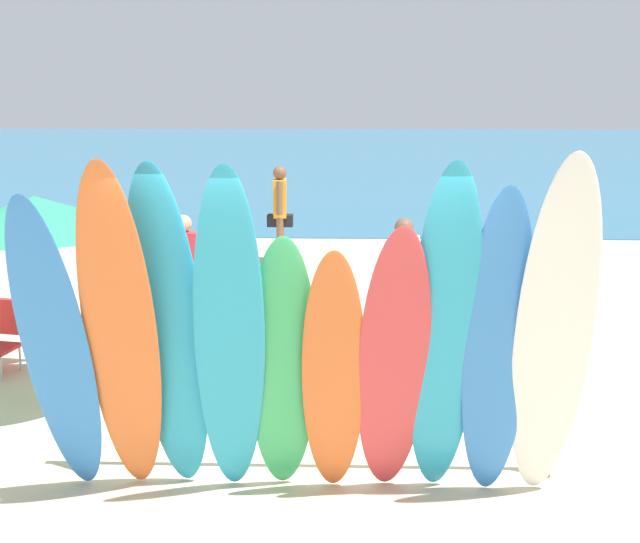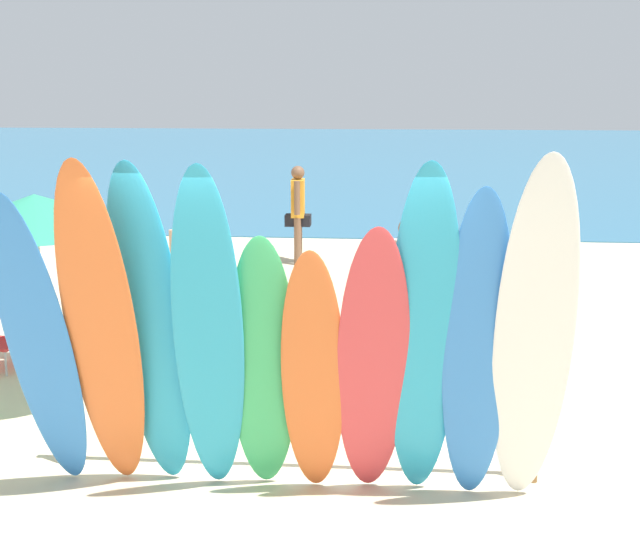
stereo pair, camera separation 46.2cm
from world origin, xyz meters
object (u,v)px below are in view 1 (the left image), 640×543
Objects in this scene: surfboard_blue_8 at (497,349)px; surfboard_rack at (310,407)px; surfboard_teal_2 at (169,334)px; beach_chair_blue at (1,332)px; surfboard_red_6 at (394,365)px; surfboard_teal_7 at (444,337)px; surfboard_orange_5 at (334,376)px; surfboard_teal_3 at (230,340)px; beachgoer_photographing at (185,267)px; surfboard_white_9 at (554,337)px; beachgoer_by_water at (280,208)px; beachgoer_near_rack at (403,277)px; surfboard_green_4 at (283,368)px; surfboard_blue_0 at (57,352)px; beach_umbrella at (35,214)px; surfboard_orange_1 at (121,338)px.

surfboard_rack is at bearing 160.92° from surfboard_blue_8.
beach_chair_blue is at bearing 135.47° from surfboard_teal_2.
surfboard_blue_8 is at bearing -21.32° from beach_chair_blue.
surfboard_red_6 is 0.42m from surfboard_teal_7.
surfboard_orange_5 reaches higher than beach_chair_blue.
surfboard_teal_3 is 1.01× the size of surfboard_teal_7.
beach_chair_blue is at bearing 46.22° from beachgoer_photographing.
surfboard_white_9 reaches higher than beachgoer_by_water.
surfboard_teal_2 reaches higher than beach_chair_blue.
surfboard_teal_3 is 0.81m from surfboard_orange_5.
beachgoer_photographing is at bearing 112.52° from surfboard_orange_5.
beachgoer_near_rack reaches higher than beachgoer_photographing.
surfboard_green_4 is (0.83, 0.03, -0.26)m from surfboard_teal_2.
surfboard_blue_0 reaches higher than beach_umbrella.
surfboard_teal_7 reaches higher than beachgoer_near_rack.
beach_chair_blue is (-3.49, 2.51, -0.15)m from surfboard_rack.
surfboard_orange_5 is 0.74× the size of surfboard_white_9.
beach_umbrella is (-1.61, 1.89, 0.59)m from surfboard_teal_2.
surfboard_white_9 reaches higher than beachgoer_photographing.
surfboard_red_6 is 1.10× the size of beach_umbrella.
surfboard_teal_7 is 3.33× the size of beach_chair_blue.
surfboard_orange_5 is at bearing 172.95° from surfboard_red_6.
beachgoer_photographing is 2.26m from beach_chair_blue.
surfboard_blue_8 is at bearing -8.62° from surfboard_green_4.
surfboard_rack is at bearing -24.96° from beach_chair_blue.
surfboard_teal_7 is at bearing -28.24° from beach_umbrella.
surfboard_orange_5 is (1.98, 0.14, -0.20)m from surfboard_blue_0.
surfboard_orange_5 is 1.59m from surfboard_white_9.
surfboard_green_4 is 1.04× the size of surfboard_orange_5.
surfboard_green_4 is (-0.18, -0.45, 0.47)m from surfboard_rack.
beachgoer_near_rack is (2.62, -0.63, 0.04)m from beachgoer_photographing.
surfboard_white_9 is at bearing -5.39° from surfboard_teal_3.
surfboard_green_4 is 0.94× the size of surfboard_red_6.
surfboard_blue_0 reaches higher than surfboard_green_4.
surfboard_red_6 reaches higher than beachgoer_by_water.
surfboard_blue_0 is at bearing 174.66° from beachgoer_near_rack.
beachgoer_by_water is (0.91, 8.95, -0.23)m from surfboard_blue_0.
surfboard_white_9 is 1.75× the size of beachgoer_near_rack.
surfboard_red_6 is at bearing -179.16° from surfboard_blue_8.
surfboard_teal_7 is at bearing -171.18° from beachgoer_by_water.
surfboard_orange_5 is at bearing -34.08° from beach_umbrella.
surfboard_teal_2 reaches higher than beachgoer_photographing.
surfboard_teal_2 is 0.95× the size of surfboard_white_9.
surfboard_rack is 2.00m from surfboard_white_9.
surfboard_green_4 is at bearing -166.89° from beachgoer_near_rack.
surfboard_rack is 1.43× the size of surfboard_teal_3.
surfboard_blue_0 reaches higher than surfboard_rack.
surfboard_teal_3 is 1.19m from surfboard_red_6.
surfboard_orange_5 reaches higher than beachgoer_by_water.
surfboard_orange_1 is 1.11× the size of surfboard_blue_8.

